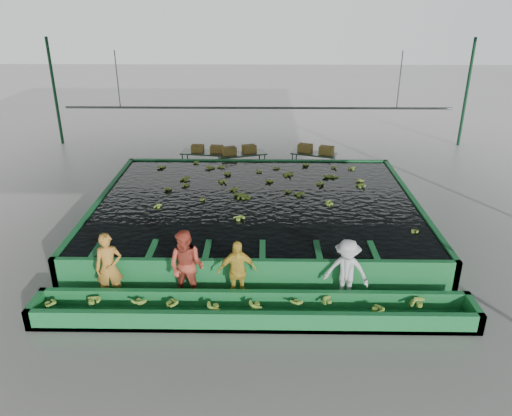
{
  "coord_description": "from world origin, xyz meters",
  "views": [
    {
      "loc": [
        0.21,
        -12.98,
        6.85
      ],
      "look_at": [
        0.0,
        0.5,
        1.0
      ],
      "focal_mm": 35.0,
      "sensor_mm": 36.0,
      "label": 1
    }
  ],
  "objects_px": {
    "packing_table_left": "(205,162)",
    "worker_d": "(346,272)",
    "sorting_trough": "(253,311)",
    "box_stack_left": "(207,152)",
    "worker_a": "(109,268)",
    "box_stack_mid": "(239,153)",
    "worker_c": "(237,271)",
    "worker_b": "(187,267)",
    "flotation_tank": "(256,211)",
    "packing_table_mid": "(242,163)",
    "box_stack_right": "(316,153)",
    "packing_table_right": "(313,162)"
  },
  "relations": [
    {
      "from": "sorting_trough",
      "to": "box_stack_left",
      "type": "relative_size",
      "value": 7.81
    },
    {
      "from": "worker_a",
      "to": "worker_b",
      "type": "bearing_deg",
      "value": -14.71
    },
    {
      "from": "worker_d",
      "to": "box_stack_right",
      "type": "bearing_deg",
      "value": 106.14
    },
    {
      "from": "box_stack_left",
      "to": "box_stack_mid",
      "type": "height_order",
      "value": "box_stack_mid"
    },
    {
      "from": "worker_b",
      "to": "box_stack_left",
      "type": "height_order",
      "value": "worker_b"
    },
    {
      "from": "box_stack_mid",
      "to": "box_stack_left",
      "type": "bearing_deg",
      "value": 171.07
    },
    {
      "from": "flotation_tank",
      "to": "worker_c",
      "type": "height_order",
      "value": "worker_c"
    },
    {
      "from": "sorting_trough",
      "to": "packing_table_left",
      "type": "relative_size",
      "value": 5.25
    },
    {
      "from": "packing_table_mid",
      "to": "worker_a",
      "type": "bearing_deg",
      "value": -106.74
    },
    {
      "from": "worker_a",
      "to": "box_stack_mid",
      "type": "relative_size",
      "value": 1.27
    },
    {
      "from": "flotation_tank",
      "to": "packing_table_left",
      "type": "distance_m",
      "value": 5.49
    },
    {
      "from": "worker_b",
      "to": "worker_d",
      "type": "relative_size",
      "value": 1.12
    },
    {
      "from": "worker_d",
      "to": "flotation_tank",
      "type": "bearing_deg",
      "value": 134.0
    },
    {
      "from": "worker_d",
      "to": "box_stack_mid",
      "type": "bearing_deg",
      "value": 125.03
    },
    {
      "from": "packing_table_right",
      "to": "box_stack_right",
      "type": "bearing_deg",
      "value": -0.84
    },
    {
      "from": "packing_table_right",
      "to": "worker_d",
      "type": "bearing_deg",
      "value": -90.54
    },
    {
      "from": "flotation_tank",
      "to": "box_stack_left",
      "type": "relative_size",
      "value": 7.81
    },
    {
      "from": "box_stack_mid",
      "to": "worker_a",
      "type": "bearing_deg",
      "value": -106.27
    },
    {
      "from": "flotation_tank",
      "to": "worker_d",
      "type": "height_order",
      "value": "worker_d"
    },
    {
      "from": "worker_a",
      "to": "sorting_trough",
      "type": "bearing_deg",
      "value": -27.86
    },
    {
      "from": "packing_table_left",
      "to": "packing_table_mid",
      "type": "height_order",
      "value": "packing_table_mid"
    },
    {
      "from": "worker_d",
      "to": "packing_table_left",
      "type": "distance_m",
      "value": 10.31
    },
    {
      "from": "box_stack_right",
      "to": "worker_b",
      "type": "bearing_deg",
      "value": -112.62
    },
    {
      "from": "worker_c",
      "to": "box_stack_mid",
      "type": "distance_m",
      "value": 9.12
    },
    {
      "from": "sorting_trough",
      "to": "box_stack_left",
      "type": "height_order",
      "value": "box_stack_left"
    },
    {
      "from": "worker_c",
      "to": "box_stack_mid",
      "type": "bearing_deg",
      "value": 80.47
    },
    {
      "from": "worker_d",
      "to": "box_stack_right",
      "type": "distance_m",
      "value": 9.42
    },
    {
      "from": "box_stack_left",
      "to": "sorting_trough",
      "type": "bearing_deg",
      "value": -78.37
    },
    {
      "from": "packing_table_left",
      "to": "box_stack_right",
      "type": "xyz_separation_m",
      "value": [
        4.52,
        0.08,
        0.39
      ]
    },
    {
      "from": "worker_a",
      "to": "box_stack_right",
      "type": "relative_size",
      "value": 1.2
    },
    {
      "from": "packing_table_right",
      "to": "box_stack_mid",
      "type": "xyz_separation_m",
      "value": [
        -3.03,
        -0.31,
        0.47
      ]
    },
    {
      "from": "worker_d",
      "to": "packing_table_mid",
      "type": "xyz_separation_m",
      "value": [
        -2.85,
        9.15,
        -0.38
      ]
    },
    {
      "from": "box_stack_left",
      "to": "worker_b",
      "type": "bearing_deg",
      "value": -86.94
    },
    {
      "from": "sorting_trough",
      "to": "worker_c",
      "type": "xyz_separation_m",
      "value": [
        -0.4,
        0.8,
        0.55
      ]
    },
    {
      "from": "flotation_tank",
      "to": "worker_b",
      "type": "bearing_deg",
      "value": -110.23
    },
    {
      "from": "worker_d",
      "to": "box_stack_right",
      "type": "height_order",
      "value": "worker_d"
    },
    {
      "from": "packing_table_mid",
      "to": "packing_table_right",
      "type": "bearing_deg",
      "value": 5.33
    },
    {
      "from": "worker_a",
      "to": "packing_table_left",
      "type": "xyz_separation_m",
      "value": [
        1.24,
        9.34,
        -0.44
      ]
    },
    {
      "from": "sorting_trough",
      "to": "box_stack_left",
      "type": "distance_m",
      "value": 10.35
    },
    {
      "from": "packing_table_mid",
      "to": "box_stack_right",
      "type": "xyz_separation_m",
      "value": [
        3.01,
        0.27,
        0.38
      ]
    },
    {
      "from": "worker_c",
      "to": "box_stack_mid",
      "type": "height_order",
      "value": "worker_c"
    },
    {
      "from": "worker_b",
      "to": "worker_c",
      "type": "xyz_separation_m",
      "value": [
        1.19,
        0.0,
        -0.12
      ]
    },
    {
      "from": "worker_a",
      "to": "packing_table_mid",
      "type": "distance_m",
      "value": 9.56
    },
    {
      "from": "packing_table_left",
      "to": "worker_d",
      "type": "bearing_deg",
      "value": -64.96
    },
    {
      "from": "worker_d",
      "to": "packing_table_mid",
      "type": "height_order",
      "value": "worker_d"
    },
    {
      "from": "box_stack_right",
      "to": "worker_d",
      "type": "bearing_deg",
      "value": -90.98
    },
    {
      "from": "worker_a",
      "to": "worker_b",
      "type": "distance_m",
      "value": 1.84
    },
    {
      "from": "sorting_trough",
      "to": "packing_table_mid",
      "type": "height_order",
      "value": "packing_table_mid"
    },
    {
      "from": "worker_d",
      "to": "box_stack_left",
      "type": "distance_m",
      "value": 10.25
    },
    {
      "from": "packing_table_left",
      "to": "packing_table_mid",
      "type": "distance_m",
      "value": 1.52
    }
  ]
}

